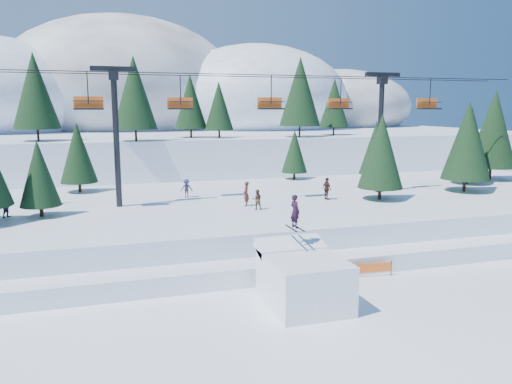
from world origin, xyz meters
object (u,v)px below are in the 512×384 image
object	(u,v)px
chairlift	(250,114)
banner_near	(369,268)
jump_kicker	(303,278)
banner_far	(431,253)

from	to	relation	value
chairlift	banner_near	size ratio (longest dim) A/B	16.14
chairlift	jump_kicker	bearing A→B (deg)	-96.88
banner_near	banner_far	size ratio (longest dim) A/B	1.08
jump_kicker	chairlift	bearing A→B (deg)	83.12
chairlift	banner_near	distance (m)	16.34
banner_far	chairlift	bearing A→B (deg)	126.41
chairlift	banner_far	xyz separation A→B (m)	(8.75, -11.86, -8.78)
jump_kicker	banner_far	size ratio (longest dim) A/B	2.05
chairlift	banner_near	xyz separation A→B (m)	(3.38, -13.36, -8.78)
banner_near	banner_far	bearing A→B (deg)	15.58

